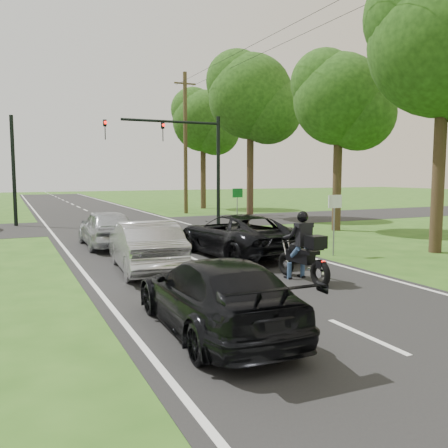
{
  "coord_description": "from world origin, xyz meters",
  "views": [
    {
      "loc": [
        -5.65,
        -10.28,
        2.85
      ],
      "look_at": [
        0.48,
        3.0,
        1.3
      ],
      "focal_mm": 38.0,
      "sensor_mm": 36.0,
      "label": 1
    }
  ],
  "objects": [
    {
      "name": "ground",
      "position": [
        0.0,
        0.0,
        0.0
      ],
      "size": [
        140.0,
        140.0,
        0.0
      ],
      "primitive_type": "plane",
      "color": "#2A5217",
      "rests_on": "ground"
    },
    {
      "name": "road",
      "position": [
        0.0,
        10.0,
        0.01
      ],
      "size": [
        8.0,
        100.0,
        0.01
      ],
      "primitive_type": "cube",
      "color": "black",
      "rests_on": "ground"
    },
    {
      "name": "cross_road",
      "position": [
        0.0,
        16.0,
        0.01
      ],
      "size": [
        60.0,
        7.0,
        0.01
      ],
      "primitive_type": "cube",
      "color": "black",
      "rests_on": "ground"
    },
    {
      "name": "motorcycle_rider",
      "position": [
        1.48,
        0.09,
        0.75
      ],
      "size": [
        0.62,
        2.21,
        1.9
      ],
      "rotation": [
        0.0,
        0.0,
        0.04
      ],
      "color": "black",
      "rests_on": "ground"
    },
    {
      "name": "dark_suv",
      "position": [
        1.55,
        4.27,
        0.75
      ],
      "size": [
        2.81,
        5.46,
        1.47
      ],
      "primitive_type": "imported",
      "rotation": [
        0.0,
        0.0,
        3.21
      ],
      "color": "black",
      "rests_on": "road"
    },
    {
      "name": "silver_sedan",
      "position": [
        -2.01,
        3.13,
        0.76
      ],
      "size": [
        1.93,
        4.63,
        1.49
      ],
      "primitive_type": "imported",
      "rotation": [
        0.0,
        0.0,
        3.06
      ],
      "color": "#A7A6AB",
      "rests_on": "road"
    },
    {
      "name": "silver_suv",
      "position": [
        -2.12,
        8.31,
        0.75
      ],
      "size": [
        1.78,
        4.36,
        1.48
      ],
      "primitive_type": "imported",
      "rotation": [
        0.0,
        0.0,
        3.13
      ],
      "color": "#B0B3B8",
      "rests_on": "road"
    },
    {
      "name": "dark_car_behind",
      "position": [
        -2.31,
        -2.64,
        0.69
      ],
      "size": [
        2.01,
        4.69,
        1.35
      ],
      "primitive_type": "imported",
      "rotation": [
        0.0,
        0.0,
        3.12
      ],
      "color": "black",
      "rests_on": "road"
    },
    {
      "name": "traffic_signal",
      "position": [
        3.34,
        14.0,
        4.14
      ],
      "size": [
        6.38,
        0.44,
        6.0
      ],
      "color": "black",
      "rests_on": "ground"
    },
    {
      "name": "signal_pole_far",
      "position": [
        -5.2,
        18.0,
        3.0
      ],
      "size": [
        0.2,
        0.2,
        6.0
      ],
      "primitive_type": "cylinder",
      "color": "black",
      "rests_on": "ground"
    },
    {
      "name": "utility_pole_far",
      "position": [
        6.2,
        22.0,
        5.08
      ],
      "size": [
        1.6,
        0.28,
        10.0
      ],
      "color": "#4F3E23",
      "rests_on": "ground"
    },
    {
      "name": "sign_white",
      "position": [
        4.7,
        2.98,
        1.6
      ],
      "size": [
        0.55,
        0.07,
        2.12
      ],
      "color": "slate",
      "rests_on": "ground"
    },
    {
      "name": "sign_green",
      "position": [
        4.9,
        10.98,
        1.6
      ],
      "size": [
        0.55,
        0.07,
        2.12
      ],
      "color": "slate",
      "rests_on": "ground"
    },
    {
      "name": "tree_row_c",
      "position": [
        9.75,
        8.8,
        6.23
      ],
      "size": [
        4.8,
        4.65,
        8.76
      ],
      "color": "#332316",
      "rests_on": "ground"
    },
    {
      "name": "tree_row_d",
      "position": [
        9.1,
        16.76,
        7.43
      ],
      "size": [
        5.76,
        5.58,
        10.45
      ],
      "color": "#332316",
      "rests_on": "ground"
    },
    {
      "name": "tree_row_e",
      "position": [
        9.48,
        25.78,
        6.83
      ],
      "size": [
        5.28,
        5.12,
        9.61
      ],
      "color": "#332316",
      "rests_on": "ground"
    }
  ]
}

